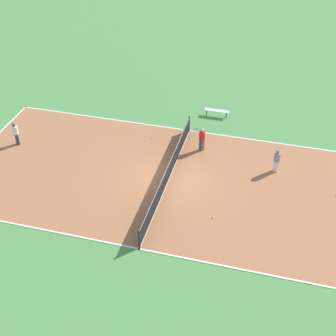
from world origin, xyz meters
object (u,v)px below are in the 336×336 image
at_px(bench, 217,111).
at_px(player_coach_red, 202,138).
at_px(tennis_ball_left_sideline, 213,218).
at_px(tennis_net, 168,172).
at_px(player_far_white, 16,132).
at_px(player_baseline_gray, 277,159).
at_px(tennis_ball_right_alley, 152,138).

xyz_separation_m(bench, player_coach_red, (4.24, -0.19, 0.51)).
relative_size(bench, tennis_ball_left_sideline, 24.59).
xyz_separation_m(tennis_net, bench, (-7.69, 1.40, -0.20)).
bearing_deg(tennis_ball_left_sideline, player_coach_red, -162.68).
bearing_deg(tennis_net, tennis_ball_left_sideline, 51.71).
bearing_deg(tennis_net, player_far_white, -96.24).
relative_size(tennis_net, bench, 6.39).
height_order(player_coach_red, tennis_ball_left_sideline, player_coach_red).
relative_size(player_far_white, tennis_ball_left_sideline, 22.68).
bearing_deg(player_coach_red, tennis_net, 104.26).
distance_m(tennis_net, player_baseline_gray, 6.27).
bearing_deg(tennis_ball_left_sideline, tennis_net, -128.29).
relative_size(bench, player_coach_red, 1.09).
height_order(tennis_net, bench, tennis_net).
relative_size(tennis_net, player_far_white, 6.92).
bearing_deg(player_baseline_gray, player_coach_red, 159.66).
bearing_deg(tennis_net, player_coach_red, 160.72).
bearing_deg(player_far_white, player_baseline_gray, -121.70).
distance_m(bench, player_baseline_gray, 6.85).
relative_size(tennis_ball_left_sideline, tennis_ball_right_alley, 1.00).
bearing_deg(tennis_ball_right_alley, tennis_net, 28.46).
xyz_separation_m(player_far_white, tennis_ball_left_sideline, (3.49, 13.05, -0.84)).
distance_m(bench, player_coach_red, 4.27).
xyz_separation_m(player_coach_red, tennis_ball_left_sideline, (5.84, 1.82, -0.84)).
distance_m(player_coach_red, tennis_ball_left_sideline, 6.17).
bearing_deg(bench, player_far_white, -150.01).
height_order(tennis_net, player_baseline_gray, player_baseline_gray).
bearing_deg(player_coach_red, tennis_ball_right_alley, 26.51).
relative_size(player_coach_red, tennis_ball_right_alley, 22.64).
height_order(tennis_net, tennis_ball_left_sideline, tennis_net).
relative_size(player_coach_red, player_baseline_gray, 1.04).
bearing_deg(tennis_net, tennis_ball_right_alley, -151.54).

